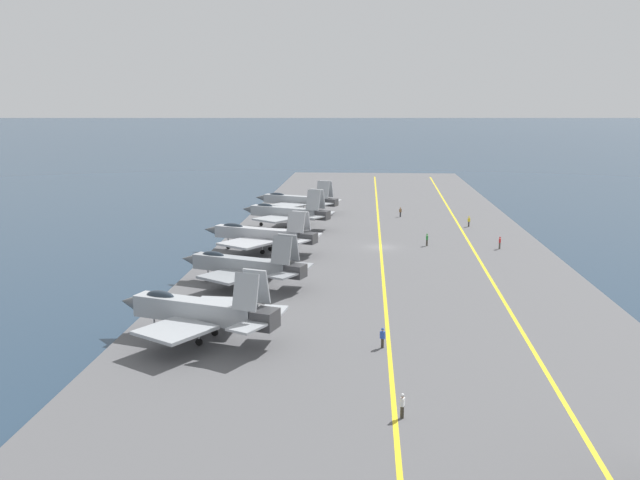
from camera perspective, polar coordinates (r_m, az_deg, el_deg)
ground_plane at (r=96.07m, az=5.12°, el=-0.84°), size 2000.00×2000.00×0.00m
carrier_deck at (r=96.03m, az=5.12°, el=-0.72°), size 210.08×46.72×0.40m
deck_stripe_foul_line at (r=97.11m, az=12.73°, el=-0.70°), size 189.01×5.25×0.01m
deck_stripe_centerline at (r=95.99m, az=5.12°, el=-0.60°), size 189.07×0.36×0.01m
parked_jet_nearest at (r=58.91m, az=-10.27°, el=-5.88°), size 13.00×15.43×6.52m
parked_jet_second at (r=75.58m, az=-6.46°, el=-2.12°), size 11.94×15.74×6.14m
parked_jet_third at (r=92.33m, az=-5.02°, el=0.47°), size 14.32×17.14×5.93m
parked_jet_fourth at (r=109.79m, az=-2.84°, el=2.34°), size 13.36×15.90×6.65m
parked_jet_fifth at (r=126.62m, az=-1.92°, el=3.38°), size 12.46×16.91×6.09m
crew_yellow_vest at (r=114.11m, az=12.43°, el=1.58°), size 0.28×0.39×1.74m
crew_brown_vest at (r=122.00m, az=6.79°, el=2.39°), size 0.44×0.46×1.73m
crew_white_vest at (r=44.97m, az=6.94°, el=-13.60°), size 0.44×0.37×1.70m
crew_red_vest at (r=97.49m, az=14.90°, el=-0.18°), size 0.43×0.34×1.75m
crew_green_vest at (r=97.47m, az=9.00°, el=0.08°), size 0.39×0.27×1.79m
crew_blue_vest at (r=56.76m, az=5.29°, el=-8.13°), size 0.42×0.46×1.73m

